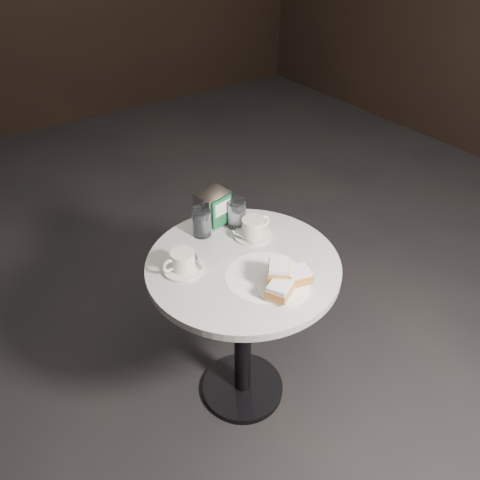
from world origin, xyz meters
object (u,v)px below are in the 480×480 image
cafe_table (243,302)px  coffee_cup_right (253,229)px  beignet_plate (285,281)px  water_glass_left (202,222)px  napkin_dispenser (213,208)px  coffee_cup_left (183,262)px  water_glass_right (237,214)px

cafe_table → coffee_cup_right: coffee_cup_right is taller
cafe_table → beignet_plate: 0.30m
coffee_cup_right → water_glass_left: bearing=137.5°
beignet_plate → napkin_dispenser: (0.01, 0.46, 0.04)m
water_glass_left → napkin_dispenser: size_ratio=0.82×
coffee_cup_left → cafe_table: bearing=-23.9°
water_glass_left → napkin_dispenser: napkin_dispenser is taller
coffee_cup_right → napkin_dispenser: bearing=112.0°
beignet_plate → water_glass_left: bearing=98.9°
cafe_table → beignet_plate: bearing=-80.1°
coffee_cup_left → water_glass_right: size_ratio=1.32×
water_glass_left → coffee_cup_right: bearing=-38.1°
cafe_table → water_glass_right: water_glass_right is taller
beignet_plate → coffee_cup_right: bearing=73.2°
coffee_cup_left → napkin_dispenser: 0.30m
coffee_cup_right → napkin_dispenser: 0.18m
cafe_table → coffee_cup_right: 0.28m
beignet_plate → napkin_dispenser: bearing=88.6°
cafe_table → napkin_dispenser: size_ratio=5.27×
cafe_table → coffee_cup_left: bearing=156.7°
beignet_plate → water_glass_right: (0.08, 0.39, 0.02)m
beignet_plate → coffee_cup_left: (-0.23, 0.28, 0.00)m
coffee_cup_right → napkin_dispenser: size_ratio=1.14×
coffee_cup_left → napkin_dispenser: (0.24, 0.18, 0.04)m
beignet_plate → cafe_table: bearing=99.9°
water_glass_left → napkin_dispenser: (0.08, 0.04, 0.01)m
coffee_cup_left → coffee_cup_right: 0.32m
water_glass_left → coffee_cup_left: bearing=-139.0°
napkin_dispenser → coffee_cup_left: bearing=-153.3°
coffee_cup_right → water_glass_right: size_ratio=1.38×
coffee_cup_right → water_glass_right: 0.10m
beignet_plate → coffee_cup_left: bearing=129.9°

